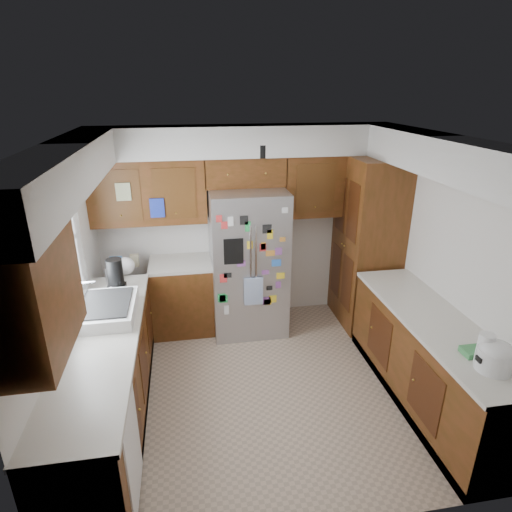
{
  "coord_description": "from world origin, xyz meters",
  "views": [
    {
      "loc": [
        -0.71,
        -3.58,
        2.92
      ],
      "look_at": [
        -0.05,
        0.35,
        1.32
      ],
      "focal_mm": 30.0,
      "sensor_mm": 36.0,
      "label": 1
    }
  ],
  "objects_px": {
    "paper_towel": "(484,349)",
    "fridge": "(248,262)",
    "rice_cooker": "(495,356)",
    "pantry": "(367,243)"
  },
  "relations": [
    {
      "from": "fridge",
      "to": "paper_towel",
      "type": "distance_m",
      "value": 2.78
    },
    {
      "from": "rice_cooker",
      "to": "paper_towel",
      "type": "height_order",
      "value": "paper_towel"
    },
    {
      "from": "fridge",
      "to": "paper_towel",
      "type": "relative_size",
      "value": 6.82
    },
    {
      "from": "fridge",
      "to": "rice_cooker",
      "type": "distance_m",
      "value": 2.87
    },
    {
      "from": "pantry",
      "to": "paper_towel",
      "type": "xyz_separation_m",
      "value": [
        -0.04,
        -2.31,
        -0.02
      ]
    },
    {
      "from": "fridge",
      "to": "pantry",
      "type": "bearing_deg",
      "value": -2.06
    },
    {
      "from": "paper_towel",
      "to": "fridge",
      "type": "bearing_deg",
      "value": 121.73
    },
    {
      "from": "rice_cooker",
      "to": "paper_towel",
      "type": "distance_m",
      "value": 0.08
    },
    {
      "from": "pantry",
      "to": "rice_cooker",
      "type": "relative_size",
      "value": 7.79
    },
    {
      "from": "pantry",
      "to": "paper_towel",
      "type": "distance_m",
      "value": 2.31
    }
  ]
}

